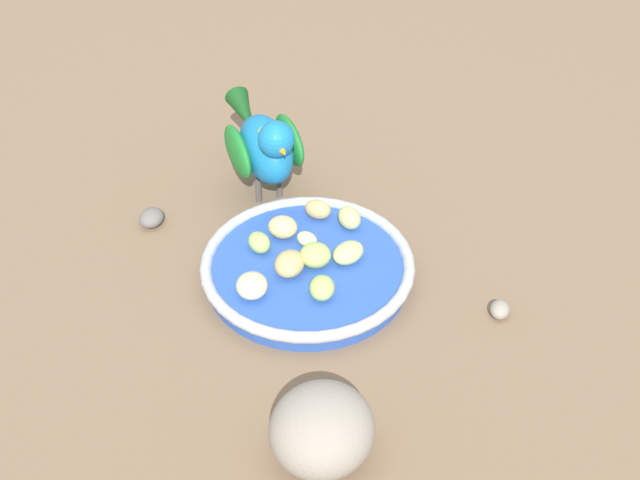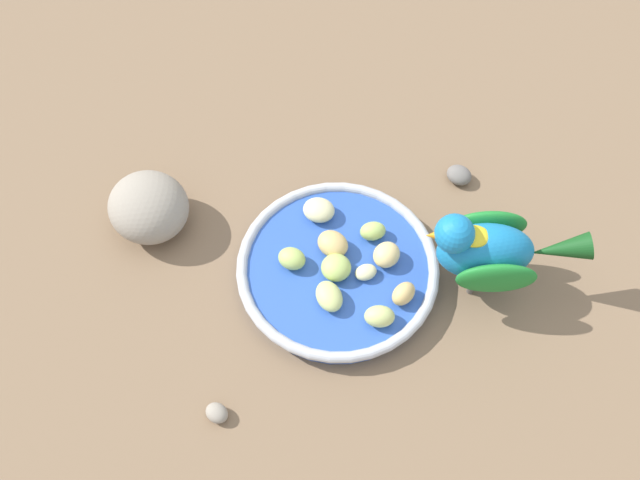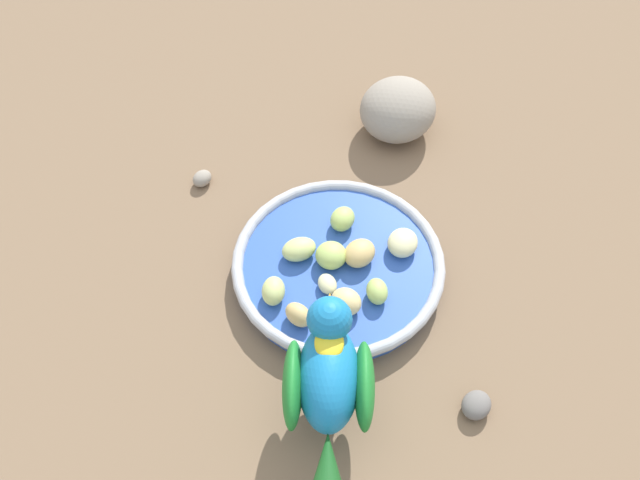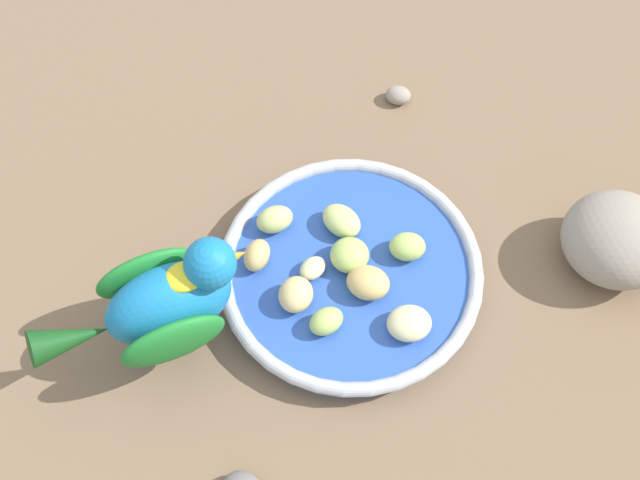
% 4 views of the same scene
% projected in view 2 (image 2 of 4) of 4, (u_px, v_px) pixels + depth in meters
% --- Properties ---
extents(ground_plane, '(4.00, 4.00, 0.00)m').
position_uv_depth(ground_plane, '(345.00, 264.00, 0.76)').
color(ground_plane, '#7A6047').
extents(feeding_bowl, '(0.22, 0.22, 0.03)m').
position_uv_depth(feeding_bowl, '(338.00, 269.00, 0.74)').
color(feeding_bowl, '#2D56B7').
rests_on(feeding_bowl, ground_plane).
extents(apple_piece_0, '(0.03, 0.03, 0.02)m').
position_uv_depth(apple_piece_0, '(373.00, 231.00, 0.74)').
color(apple_piece_0, '#B2CC66').
rests_on(apple_piece_0, feeding_bowl).
extents(apple_piece_1, '(0.04, 0.03, 0.02)m').
position_uv_depth(apple_piece_1, '(329.00, 296.00, 0.70)').
color(apple_piece_1, '#C6D17A').
rests_on(apple_piece_1, feeding_bowl).
extents(apple_piece_2, '(0.04, 0.04, 0.02)m').
position_uv_depth(apple_piece_2, '(333.00, 244.00, 0.73)').
color(apple_piece_2, tan).
rests_on(apple_piece_2, feeding_bowl).
extents(apple_piece_3, '(0.04, 0.04, 0.02)m').
position_uv_depth(apple_piece_3, '(386.00, 255.00, 0.73)').
color(apple_piece_3, '#E5C67F').
rests_on(apple_piece_3, feeding_bowl).
extents(apple_piece_4, '(0.02, 0.03, 0.01)m').
position_uv_depth(apple_piece_4, '(366.00, 272.00, 0.72)').
color(apple_piece_4, beige).
rests_on(apple_piece_4, feeding_bowl).
extents(apple_piece_5, '(0.05, 0.05, 0.02)m').
position_uv_depth(apple_piece_5, '(317.00, 211.00, 0.76)').
color(apple_piece_5, beige).
rests_on(apple_piece_5, feeding_bowl).
extents(apple_piece_6, '(0.04, 0.04, 0.02)m').
position_uv_depth(apple_piece_6, '(292.00, 259.00, 0.73)').
color(apple_piece_6, '#B2CC66').
rests_on(apple_piece_6, feeding_bowl).
extents(apple_piece_7, '(0.05, 0.05, 0.02)m').
position_uv_depth(apple_piece_7, '(336.00, 268.00, 0.72)').
color(apple_piece_7, '#B2CC66').
rests_on(apple_piece_7, feeding_bowl).
extents(apple_piece_8, '(0.04, 0.04, 0.02)m').
position_uv_depth(apple_piece_8, '(380.00, 316.00, 0.69)').
color(apple_piece_8, '#C6D17A').
rests_on(apple_piece_8, feeding_bowl).
extents(apple_piece_9, '(0.03, 0.03, 0.02)m').
position_uv_depth(apple_piece_9, '(404.00, 294.00, 0.70)').
color(apple_piece_9, tan).
rests_on(apple_piece_9, feeding_bowl).
extents(parrot, '(0.12, 0.16, 0.12)m').
position_uv_depth(parrot, '(489.00, 250.00, 0.69)').
color(parrot, '#59544C').
rests_on(parrot, ground_plane).
extents(rock_large, '(0.12, 0.11, 0.07)m').
position_uv_depth(rock_large, '(149.00, 207.00, 0.76)').
color(rock_large, gray).
rests_on(rock_large, ground_plane).
extents(pebble_0, '(0.04, 0.04, 0.02)m').
position_uv_depth(pebble_0, '(459.00, 175.00, 0.81)').
color(pebble_0, slate).
rests_on(pebble_0, ground_plane).
extents(pebble_1, '(0.03, 0.03, 0.02)m').
position_uv_depth(pebble_1, '(217.00, 413.00, 0.66)').
color(pebble_1, gray).
rests_on(pebble_1, ground_plane).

